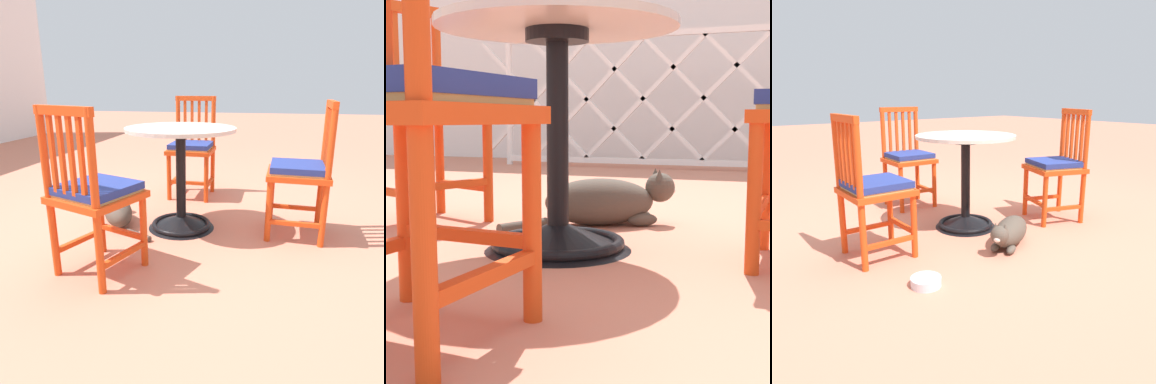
# 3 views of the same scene
# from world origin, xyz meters

# --- Properties ---
(ground_plane) EXTENTS (24.00, 24.00, 0.00)m
(ground_plane) POSITION_xyz_m (0.00, 0.00, 0.00)
(ground_plane) COLOR #C6755B
(cafe_table) EXTENTS (0.76, 0.76, 0.73)m
(cafe_table) POSITION_xyz_m (0.12, -0.08, 0.28)
(cafe_table) COLOR black
(cafe_table) RESTS_ON ground_plane
(orange_chair_near_fence) EXTENTS (0.52, 0.52, 0.91)m
(orange_chair_near_fence) POSITION_xyz_m (-0.60, 0.22, 0.45)
(orange_chair_near_fence) COLOR #D64214
(orange_chair_near_fence) RESTS_ON ground_plane
(orange_chair_by_planter) EXTENTS (0.43, 0.43, 0.91)m
(orange_chair_by_planter) POSITION_xyz_m (0.15, -0.90, 0.45)
(orange_chair_by_planter) COLOR #D64214
(orange_chair_by_planter) RESTS_ON ground_plane
(orange_chair_at_corner) EXTENTS (0.41, 0.41, 0.91)m
(orange_chair_at_corner) POSITION_xyz_m (0.94, -0.00, 0.45)
(orange_chair_at_corner) COLOR #D64214
(orange_chair_at_corner) RESTS_ON ground_plane
(tabby_cat) EXTENTS (0.59, 0.53, 0.23)m
(tabby_cat) POSITION_xyz_m (0.14, 0.42, 0.10)
(tabby_cat) COLOR #4C4238
(tabby_cat) RESTS_ON ground_plane
(pet_water_bowl) EXTENTS (0.17, 0.17, 0.05)m
(pet_water_bowl) POSITION_xyz_m (0.91, 0.54, 0.03)
(pet_water_bowl) COLOR silver
(pet_water_bowl) RESTS_ON ground_plane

